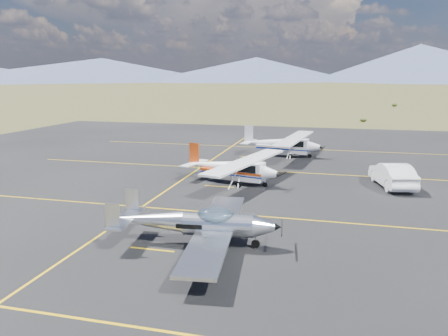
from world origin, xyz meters
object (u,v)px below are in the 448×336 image
at_px(aircraft_plain, 283,143).
at_px(sedan, 392,175).
at_px(aircraft_cessna, 233,167).
at_px(aircraft_low_wing, 199,223).

xyz_separation_m(aircraft_plain, sedan, (8.30, -9.37, -0.37)).
height_order(aircraft_cessna, sedan, aircraft_cessna).
distance_m(aircraft_low_wing, aircraft_plain, 22.18).
bearing_deg(aircraft_low_wing, sedan, 47.58).
distance_m(aircraft_low_wing, sedan, 15.77).
bearing_deg(aircraft_low_wing, aircraft_plain, 80.98).
bearing_deg(sedan, aircraft_cessna, -4.10).
xyz_separation_m(aircraft_cessna, aircraft_plain, (2.06, 10.98, 0.06)).
bearing_deg(aircraft_plain, sedan, -41.13).
height_order(aircraft_low_wing, sedan, aircraft_low_wing).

